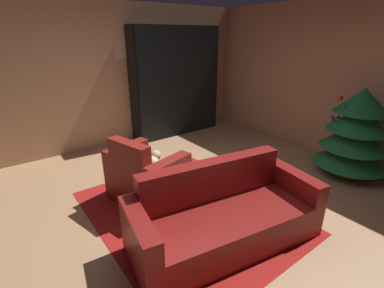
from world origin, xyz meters
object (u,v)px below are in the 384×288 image
at_px(coffee_table, 196,184).
at_px(decorated_tree, 356,133).
at_px(bookshelf_unit, 181,85).
at_px(couch_red, 224,217).
at_px(bottle_on_table, 198,179).
at_px(book_stack_on_table, 200,176).
at_px(armchair_red, 146,178).

relative_size(coffee_table, decorated_tree, 0.49).
xyz_separation_m(coffee_table, decorated_tree, (0.59, 2.61, 0.27)).
relative_size(bookshelf_unit, couch_red, 1.07).
relative_size(bookshelf_unit, bottle_on_table, 7.42).
relative_size(bookshelf_unit, coffee_table, 3.37).
bearing_deg(book_stack_on_table, couch_red, -9.19).
distance_m(book_stack_on_table, decorated_tree, 2.63).
bearing_deg(bookshelf_unit, armchair_red, -44.33).
height_order(armchair_red, coffee_table, armchair_red).
distance_m(bookshelf_unit, coffee_table, 3.21).
distance_m(couch_red, coffee_table, 0.55).
distance_m(bookshelf_unit, decorated_tree, 3.41).
distance_m(book_stack_on_table, bottle_on_table, 0.20).
xyz_separation_m(coffee_table, book_stack_on_table, (0.03, 0.05, 0.11)).
xyz_separation_m(armchair_red, couch_red, (1.17, 0.29, -0.04)).
height_order(bookshelf_unit, couch_red, bookshelf_unit).
bearing_deg(bottle_on_table, coffee_table, 150.26).
bearing_deg(book_stack_on_table, coffee_table, -120.11).
height_order(couch_red, coffee_table, couch_red).
xyz_separation_m(bottle_on_table, decorated_tree, (0.43, 2.70, 0.10)).
bearing_deg(coffee_table, couch_red, -3.88).
distance_m(armchair_red, bottle_on_table, 0.87).
xyz_separation_m(couch_red, coffee_table, (-0.53, 0.04, 0.14)).
distance_m(bookshelf_unit, bottle_on_table, 3.36).
bearing_deg(book_stack_on_table, armchair_red, -151.12).
distance_m(couch_red, book_stack_on_table, 0.56).
distance_m(bottle_on_table, decorated_tree, 2.74).
bearing_deg(decorated_tree, bottle_on_table, -98.99).
bearing_deg(armchair_red, bottle_on_table, 16.21).
bearing_deg(coffee_table, armchair_red, -153.27).
relative_size(armchair_red, coffee_table, 1.63).
bearing_deg(couch_red, coffee_table, 176.12).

